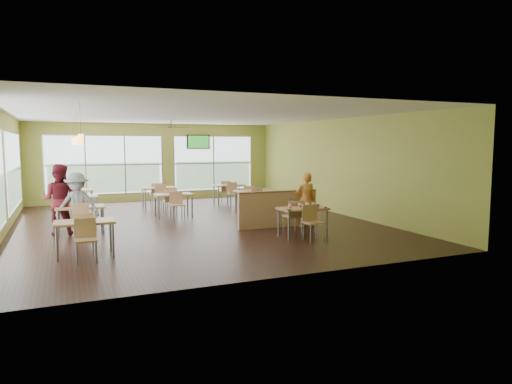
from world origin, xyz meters
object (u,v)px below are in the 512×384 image
Objects in this scene: man_plaid at (306,200)px; food_basket at (315,205)px; half_wall_divider at (278,209)px; main_table at (303,212)px.

man_plaid reaches higher than food_basket.
food_basket is (0.42, -1.36, 0.26)m from half_wall_divider.
man_plaid is at bearing -17.15° from half_wall_divider.
man_plaid is at bearing 57.74° from main_table.
main_table is 0.63× the size of half_wall_divider.
main_table is at bearing -90.00° from half_wall_divider.
food_basket is at bearing 81.23° from man_plaid.
main_table is 1.45m from half_wall_divider.
half_wall_divider is at bearing 90.00° from main_table.
main_table is 0.98× the size of man_plaid.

